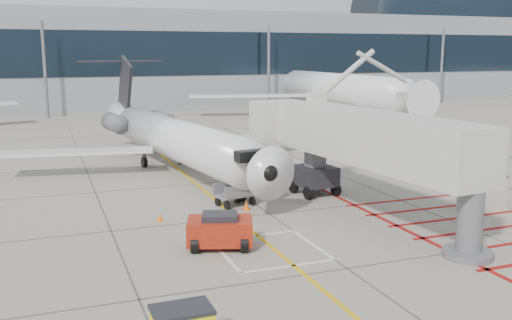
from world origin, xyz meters
name	(u,v)px	position (x,y,z in m)	size (l,w,h in m)	color
ground_plane	(303,238)	(0.00, 0.00, 0.00)	(260.00, 260.00, 0.00)	gray
regional_jet	(188,120)	(-1.81, 13.66, 3.87)	(23.43, 29.54, 7.74)	white
jet_bridge	(377,149)	(4.62, 1.40, 3.55)	(8.40, 17.73, 7.09)	beige
pushback_tug	(220,230)	(-3.89, 0.05, 0.80)	(2.74, 1.72, 1.60)	#A72310
baggage_cart	(235,194)	(-1.13, 6.25, 0.65)	(2.05, 1.30, 1.30)	slate
ground_power_unit	(482,193)	(10.94, 0.94, 0.91)	(2.29, 1.34, 1.81)	beige
cone_nose	(160,217)	(-5.54, 4.77, 0.21)	(0.31, 0.31, 0.43)	orange
cone_side	(246,205)	(-0.85, 5.19, 0.25)	(0.37, 0.37, 0.51)	#F75C0D
terminal_building	(175,60)	(10.00, 70.00, 7.00)	(180.00, 28.00, 14.00)	gray
terminal_glass_band	(197,54)	(10.00, 55.95, 8.00)	(180.00, 0.10, 6.00)	black
terminal_dome	(475,22)	(70.00, 70.00, 14.00)	(40.00, 28.00, 28.00)	black
bg_aircraft_c	(328,68)	(25.22, 46.00, 6.15)	(36.89, 40.99, 12.30)	silver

